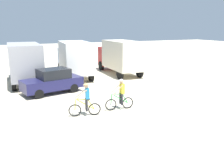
{
  "coord_description": "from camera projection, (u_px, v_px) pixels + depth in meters",
  "views": [
    {
      "loc": [
        -6.72,
        -9.45,
        4.68
      ],
      "look_at": [
        -0.56,
        4.11,
        1.1
      ],
      "focal_mm": 38.3,
      "sensor_mm": 36.0,
      "label": 1
    }
  ],
  "objects": [
    {
      "name": "box_truck_cream_rv",
      "position": [
        120.0,
        55.0,
        23.92
      ],
      "size": [
        2.59,
        6.82,
        3.35
      ],
      "color": "beige",
      "rests_on": "ground"
    },
    {
      "name": "box_truck_white_box",
      "position": [
        74.0,
        57.0,
        22.38
      ],
      "size": [
        2.95,
        6.93,
        3.35
      ],
      "color": "white",
      "rests_on": "ground"
    },
    {
      "name": "cyclist_cowboy_hat",
      "position": [
        120.0,
        95.0,
        13.7
      ],
      "size": [
        1.73,
        0.52,
        1.82
      ],
      "color": "black",
      "rests_on": "ground"
    },
    {
      "name": "box_truck_grey_hauler",
      "position": [
        24.0,
        61.0,
        19.93
      ],
      "size": [
        2.46,
        6.78,
        3.35
      ],
      "color": "#9E9EA3",
      "rests_on": "ground"
    },
    {
      "name": "cyclist_orange_shirt",
      "position": [
        86.0,
        101.0,
        12.7
      ],
      "size": [
        1.7,
        0.59,
        1.82
      ],
      "color": "black",
      "rests_on": "ground"
    },
    {
      "name": "sedan_parked",
      "position": [
        53.0,
        81.0,
        17.15
      ],
      "size": [
        4.48,
        2.62,
        1.76
      ],
      "color": "#1E1E4C",
      "rests_on": "ground"
    },
    {
      "name": "ground_plane",
      "position": [
        155.0,
        121.0,
        12.16
      ],
      "size": [
        120.0,
        120.0,
        0.0
      ],
      "primitive_type": "plane",
      "color": "beige"
    }
  ]
}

